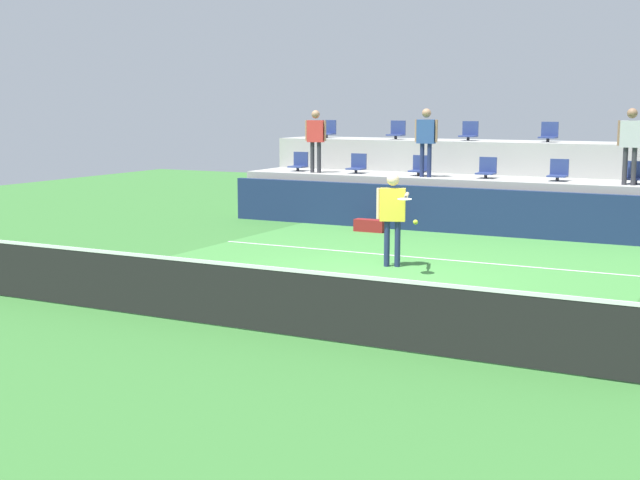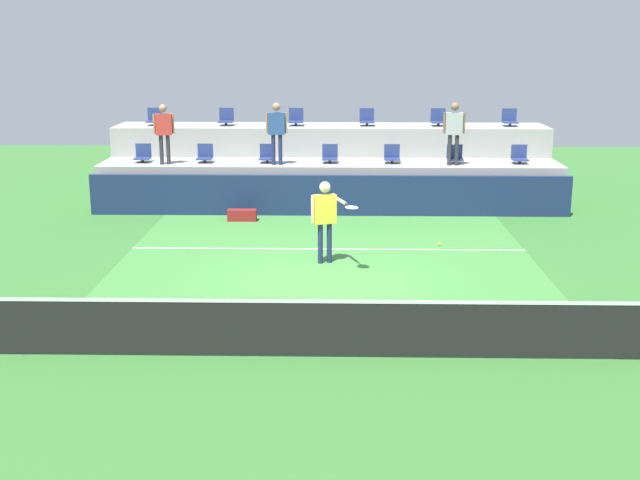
{
  "view_description": "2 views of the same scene",
  "coord_description": "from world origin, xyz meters",
  "px_view_note": "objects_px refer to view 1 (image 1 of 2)",
  "views": [
    {
      "loc": [
        6.09,
        -13.63,
        3.01
      ],
      "look_at": [
        -0.15,
        -1.53,
        0.89
      ],
      "focal_mm": 48.23,
      "sensor_mm": 36.0,
      "label": 1
    },
    {
      "loc": [
        0.21,
        -15.61,
        4.8
      ],
      "look_at": [
        -0.11,
        -0.83,
        1.04
      ],
      "focal_mm": 45.68,
      "sensor_mm": 36.0,
      "label": 2
    }
  ],
  "objects_px": {
    "stadium_chair_lower_left": "(357,165)",
    "stadium_chair_upper_mid_left": "(469,133)",
    "tennis_player": "(393,209)",
    "stadium_chair_upper_mid_right": "(549,134)",
    "tennis_ball": "(416,222)",
    "stadium_chair_lower_mid_left": "(420,167)",
    "stadium_chair_lower_center": "(487,169)",
    "spectator_in_white": "(316,135)",
    "spectator_leaning_on_rail": "(426,136)",
    "stadium_chair_lower_mid_right": "(558,172)",
    "stadium_chair_upper_right": "(636,135)",
    "stadium_chair_upper_left": "(397,132)",
    "stadium_chair_upper_far_left": "(328,131)",
    "stadium_chair_lower_far_left": "(299,163)",
    "equipment_bag": "(370,226)",
    "stadium_chair_lower_right": "(636,175)",
    "spectator_in_grey": "(631,139)"
  },
  "relations": [
    {
      "from": "stadium_chair_lower_left",
      "to": "stadium_chair_upper_mid_left",
      "type": "relative_size",
      "value": 1.0
    },
    {
      "from": "stadium_chair_lower_left",
      "to": "tennis_player",
      "type": "height_order",
      "value": "tennis_player"
    },
    {
      "from": "stadium_chair_upper_mid_right",
      "to": "tennis_ball",
      "type": "relative_size",
      "value": 7.65
    },
    {
      "from": "stadium_chair_lower_mid_left",
      "to": "stadium_chair_lower_center",
      "type": "xyz_separation_m",
      "value": [
        1.77,
        0.0,
        0.0
      ]
    },
    {
      "from": "spectator_in_white",
      "to": "spectator_leaning_on_rail",
      "type": "bearing_deg",
      "value": 0.0
    },
    {
      "from": "stadium_chair_lower_mid_right",
      "to": "stadium_chair_upper_right",
      "type": "height_order",
      "value": "stadium_chair_upper_right"
    },
    {
      "from": "stadium_chair_lower_mid_left",
      "to": "stadium_chair_upper_mid_right",
      "type": "xyz_separation_m",
      "value": [
        2.86,
        1.8,
        0.85
      ]
    },
    {
      "from": "stadium_chair_lower_mid_right",
      "to": "spectator_leaning_on_rail",
      "type": "distance_m",
      "value": 3.35
    },
    {
      "from": "stadium_chair_lower_center",
      "to": "spectator_in_white",
      "type": "xyz_separation_m",
      "value": [
        -4.6,
        -0.38,
        0.79
      ]
    },
    {
      "from": "stadium_chair_upper_mid_left",
      "to": "stadium_chair_upper_left",
      "type": "bearing_deg",
      "value": 180.0
    },
    {
      "from": "stadium_chair_lower_mid_right",
      "to": "stadium_chair_upper_far_left",
      "type": "xyz_separation_m",
      "value": [
        -7.09,
        1.8,
        0.85
      ]
    },
    {
      "from": "stadium_chair_lower_center",
      "to": "tennis_ball",
      "type": "xyz_separation_m",
      "value": [
        1.9,
        -9.87,
        -0.03
      ]
    },
    {
      "from": "stadium_chair_lower_far_left",
      "to": "equipment_bag",
      "type": "height_order",
      "value": "stadium_chair_lower_far_left"
    },
    {
      "from": "stadium_chair_upper_right",
      "to": "equipment_bag",
      "type": "height_order",
      "value": "stadium_chair_upper_right"
    },
    {
      "from": "stadium_chair_upper_left",
      "to": "stadium_chair_upper_mid_left",
      "type": "bearing_deg",
      "value": 0.0
    },
    {
      "from": "stadium_chair_lower_mid_right",
      "to": "stadium_chair_upper_left",
      "type": "relative_size",
      "value": 1.0
    },
    {
      "from": "stadium_chair_lower_far_left",
      "to": "spectator_in_white",
      "type": "relative_size",
      "value": 0.31
    },
    {
      "from": "spectator_leaning_on_rail",
      "to": "stadium_chair_lower_right",
      "type": "bearing_deg",
      "value": 4.4
    },
    {
      "from": "stadium_chair_lower_mid_left",
      "to": "stadium_chair_lower_right",
      "type": "relative_size",
      "value": 1.0
    },
    {
      "from": "stadium_chair_lower_left",
      "to": "tennis_ball",
      "type": "height_order",
      "value": "stadium_chair_lower_left"
    },
    {
      "from": "stadium_chair_lower_far_left",
      "to": "spectator_in_grey",
      "type": "relative_size",
      "value": 0.3
    },
    {
      "from": "stadium_chair_upper_mid_right",
      "to": "stadium_chair_upper_right",
      "type": "relative_size",
      "value": 1.0
    },
    {
      "from": "stadium_chair_upper_far_left",
      "to": "stadium_chair_lower_far_left",
      "type": "bearing_deg",
      "value": -89.23
    },
    {
      "from": "stadium_chair_lower_mid_right",
      "to": "stadium_chair_upper_far_left",
      "type": "relative_size",
      "value": 1.0
    },
    {
      "from": "stadium_chair_lower_far_left",
      "to": "stadium_chair_lower_mid_left",
      "type": "bearing_deg",
      "value": 0.0
    },
    {
      "from": "stadium_chair_upper_far_left",
      "to": "tennis_ball",
      "type": "bearing_deg",
      "value": -58.19
    },
    {
      "from": "stadium_chair_lower_mid_right",
      "to": "spectator_leaning_on_rail",
      "type": "relative_size",
      "value": 0.3
    },
    {
      "from": "stadium_chair_upper_mid_right",
      "to": "stadium_chair_upper_right",
      "type": "height_order",
      "value": "same"
    },
    {
      "from": "stadium_chair_upper_left",
      "to": "stadium_chair_upper_mid_left",
      "type": "distance_m",
      "value": 2.11
    },
    {
      "from": "stadium_chair_lower_center",
      "to": "stadium_chair_upper_mid_left",
      "type": "distance_m",
      "value": 2.25
    },
    {
      "from": "stadium_chair_lower_mid_left",
      "to": "stadium_chair_upper_right",
      "type": "bearing_deg",
      "value": 19.77
    },
    {
      "from": "stadium_chair_upper_far_left",
      "to": "stadium_chair_lower_right",
      "type": "bearing_deg",
      "value": -11.49
    },
    {
      "from": "stadium_chair_upper_mid_left",
      "to": "spectator_leaning_on_rail",
      "type": "xyz_separation_m",
      "value": [
        -0.43,
        -2.18,
        -0.03
      ]
    },
    {
      "from": "stadium_chair_lower_center",
      "to": "tennis_player",
      "type": "xyz_separation_m",
      "value": [
        -0.03,
        -6.0,
        -0.37
      ]
    },
    {
      "from": "stadium_chair_lower_far_left",
      "to": "equipment_bag",
      "type": "relative_size",
      "value": 0.68
    },
    {
      "from": "tennis_player",
      "to": "spectator_in_grey",
      "type": "bearing_deg",
      "value": 58.51
    },
    {
      "from": "stadium_chair_lower_center",
      "to": "stadium_chair_upper_right",
      "type": "bearing_deg",
      "value": 29.06
    },
    {
      "from": "stadium_chair_upper_far_left",
      "to": "stadium_chair_upper_mid_left",
      "type": "relative_size",
      "value": 1.0
    },
    {
      "from": "stadium_chair_lower_far_left",
      "to": "stadium_chair_upper_right",
      "type": "xyz_separation_m",
      "value": [
        8.55,
        1.8,
        0.85
      ]
    },
    {
      "from": "stadium_chair_upper_right",
      "to": "spectator_in_grey",
      "type": "xyz_separation_m",
      "value": [
        0.17,
        -2.18,
        -0.02
      ]
    },
    {
      "from": "tennis_ball",
      "to": "stadium_chair_lower_center",
      "type": "bearing_deg",
      "value": 100.91
    },
    {
      "from": "stadium_chair_lower_mid_left",
      "to": "tennis_ball",
      "type": "height_order",
      "value": "stadium_chair_lower_mid_left"
    },
    {
      "from": "equipment_bag",
      "to": "stadium_chair_lower_center",
      "type": "bearing_deg",
      "value": 40.38
    },
    {
      "from": "stadium_chair_upper_mid_right",
      "to": "spectator_in_grey",
      "type": "height_order",
      "value": "spectator_in_grey"
    },
    {
      "from": "stadium_chair_upper_far_left",
      "to": "spectator_in_white",
      "type": "xyz_separation_m",
      "value": [
        0.74,
        -2.18,
        -0.06
      ]
    },
    {
      "from": "stadium_chair_lower_far_left",
      "to": "spectator_in_white",
      "type": "xyz_separation_m",
      "value": [
        0.71,
        -0.38,
        0.79
      ]
    },
    {
      "from": "stadium_chair_lower_mid_right",
      "to": "spectator_in_white",
      "type": "relative_size",
      "value": 0.31
    },
    {
      "from": "stadium_chair_lower_left",
      "to": "stadium_chair_upper_mid_right",
      "type": "bearing_deg",
      "value": 21.21
    },
    {
      "from": "stadium_chair_lower_mid_left",
      "to": "spectator_in_white",
      "type": "xyz_separation_m",
      "value": [
        -2.83,
        -0.38,
        0.79
      ]
    },
    {
      "from": "stadium_chair_upper_right",
      "to": "tennis_ball",
      "type": "height_order",
      "value": "stadium_chair_upper_right"
    }
  ]
}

